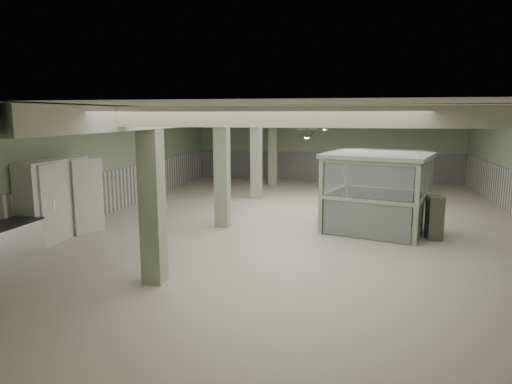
# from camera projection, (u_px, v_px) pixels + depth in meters

# --- Properties ---
(floor) EXTENTS (20.00, 20.00, 0.00)m
(floor) POSITION_uv_depth(u_px,v_px,m) (306.00, 223.00, 14.77)
(floor) COLOR beige
(floor) RESTS_ON ground
(ceiling) EXTENTS (14.00, 20.00, 0.02)m
(ceiling) POSITION_uv_depth(u_px,v_px,m) (308.00, 110.00, 14.17)
(ceiling) COLOR silver
(ceiling) RESTS_ON wall_back
(wall_back) EXTENTS (14.00, 0.02, 3.60)m
(wall_back) POSITION_uv_depth(u_px,v_px,m) (326.00, 147.00, 24.10)
(wall_back) COLOR #8EA483
(wall_back) RESTS_ON floor
(wall_front) EXTENTS (14.00, 0.02, 3.60)m
(wall_front) POSITION_uv_depth(u_px,v_px,m) (208.00, 272.00, 4.83)
(wall_front) COLOR #8EA483
(wall_front) RESTS_ON floor
(wall_left) EXTENTS (0.02, 20.00, 3.60)m
(wall_left) POSITION_uv_depth(u_px,v_px,m) (106.00, 163.00, 15.92)
(wall_left) COLOR #8EA483
(wall_left) RESTS_ON floor
(wainscot_left) EXTENTS (0.05, 19.90, 1.50)m
(wainscot_left) POSITION_uv_depth(u_px,v_px,m) (109.00, 192.00, 16.09)
(wainscot_left) COLOR white
(wainscot_left) RESTS_ON floor
(wainscot_back) EXTENTS (13.90, 0.05, 1.50)m
(wainscot_back) POSITION_uv_depth(u_px,v_px,m) (326.00, 166.00, 24.25)
(wainscot_back) COLOR white
(wainscot_back) RESTS_ON floor
(girder) EXTENTS (0.45, 19.90, 0.40)m
(girder) POSITION_uv_depth(u_px,v_px,m) (230.00, 117.00, 14.72)
(girder) COLOR white
(girder) RESTS_ON ceiling
(beam_a) EXTENTS (13.90, 0.35, 0.32)m
(beam_a) POSITION_uv_depth(u_px,v_px,m) (258.00, 117.00, 6.97)
(beam_a) COLOR white
(beam_a) RESTS_ON ceiling
(beam_b) EXTENTS (13.90, 0.35, 0.32)m
(beam_b) POSITION_uv_depth(u_px,v_px,m) (283.00, 116.00, 9.38)
(beam_b) COLOR white
(beam_b) RESTS_ON ceiling
(beam_c) EXTENTS (13.90, 0.35, 0.32)m
(beam_c) POSITION_uv_depth(u_px,v_px,m) (298.00, 116.00, 11.79)
(beam_c) COLOR white
(beam_c) RESTS_ON ceiling
(beam_d) EXTENTS (13.90, 0.35, 0.32)m
(beam_d) POSITION_uv_depth(u_px,v_px,m) (308.00, 116.00, 14.20)
(beam_d) COLOR white
(beam_d) RESTS_ON ceiling
(beam_e) EXTENTS (13.90, 0.35, 0.32)m
(beam_e) POSITION_uv_depth(u_px,v_px,m) (315.00, 116.00, 16.61)
(beam_e) COLOR white
(beam_e) RESTS_ON ceiling
(beam_f) EXTENTS (13.90, 0.35, 0.32)m
(beam_f) POSITION_uv_depth(u_px,v_px,m) (320.00, 116.00, 19.01)
(beam_f) COLOR white
(beam_f) RESTS_ON ceiling
(beam_g) EXTENTS (13.90, 0.35, 0.32)m
(beam_g) POSITION_uv_depth(u_px,v_px,m) (324.00, 116.00, 21.42)
(beam_g) COLOR white
(beam_g) RESTS_ON ceiling
(column_a) EXTENTS (0.42, 0.42, 3.60)m
(column_a) POSITION_uv_depth(u_px,v_px,m) (152.00, 198.00, 9.20)
(column_a) COLOR #95A585
(column_a) RESTS_ON floor
(column_b) EXTENTS (0.42, 0.42, 3.60)m
(column_b) POSITION_uv_depth(u_px,v_px,m) (222.00, 169.00, 14.02)
(column_b) COLOR #95A585
(column_b) RESTS_ON floor
(column_c) EXTENTS (0.42, 0.42, 3.60)m
(column_c) POSITION_uv_depth(u_px,v_px,m) (256.00, 155.00, 18.84)
(column_c) COLOR #95A585
(column_c) RESTS_ON floor
(column_d) EXTENTS (0.42, 0.42, 3.60)m
(column_d) POSITION_uv_depth(u_px,v_px,m) (273.00, 149.00, 22.70)
(column_d) COLOR #95A585
(column_d) RESTS_ON floor
(pendant_front) EXTENTS (0.44, 0.44, 0.22)m
(pendant_front) POSITION_uv_depth(u_px,v_px,m) (307.00, 135.00, 9.33)
(pendant_front) COLOR #2F3E2E
(pendant_front) RESTS_ON ceiling
(pendant_mid) EXTENTS (0.44, 0.44, 0.22)m
(pendant_mid) POSITION_uv_depth(u_px,v_px,m) (325.00, 128.00, 14.64)
(pendant_mid) COLOR #2F3E2E
(pendant_mid) RESTS_ON ceiling
(pendant_back) EXTENTS (0.44, 0.44, 0.22)m
(pendant_back) POSITION_uv_depth(u_px,v_px,m) (332.00, 124.00, 19.45)
(pendant_back) COLOR #2F3E2E
(pendant_back) RESTS_ON ceiling
(walkin_cooler) EXTENTS (1.01, 2.49, 2.29)m
(walkin_cooler) POSITION_uv_depth(u_px,v_px,m) (56.00, 199.00, 12.69)
(walkin_cooler) COLOR silver
(walkin_cooler) RESTS_ON floor
(guard_booth) EXTENTS (3.49, 3.19, 2.39)m
(guard_booth) POSITION_uv_depth(u_px,v_px,m) (377.00, 178.00, 13.46)
(guard_booth) COLOR #91A483
(guard_booth) RESTS_ON floor
(filing_cabinet) EXTENTS (0.44, 0.60, 1.23)m
(filing_cabinet) POSITION_uv_depth(u_px,v_px,m) (434.00, 218.00, 12.75)
(filing_cabinet) COLOR #5B5D4D
(filing_cabinet) RESTS_ON floor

